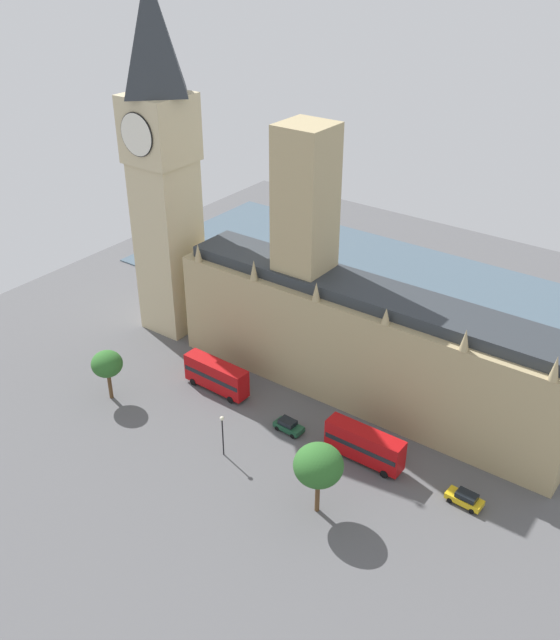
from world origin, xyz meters
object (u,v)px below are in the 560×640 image
at_px(car_dark_green_under_trees, 288,426).
at_px(plane_tree_far_end, 318,466).
at_px(double_decker_bus_kerbside, 364,445).
at_px(plane_tree_leading, 107,364).
at_px(pedestrian_corner, 350,424).
at_px(clock_tower, 162,158).
at_px(double_decker_bus_midblock, 216,375).
at_px(street_lamp_near_tower, 222,428).
at_px(parliament_building, 356,331).
at_px(car_yellow_cab_opposite_hall, 465,498).

relative_size(car_dark_green_under_trees, plane_tree_far_end, 0.45).
relative_size(double_decker_bus_kerbside, plane_tree_leading, 1.36).
bearing_deg(pedestrian_corner, double_decker_bus_kerbside, -130.91).
distance_m(clock_tower, pedestrian_corner, 48.52).
distance_m(car_dark_green_under_trees, double_decker_bus_kerbside, 11.42).
bearing_deg(double_decker_bus_midblock, street_lamp_near_tower, 45.33).
height_order(plane_tree_far_end, street_lamp_near_tower, plane_tree_far_end).
distance_m(clock_tower, double_decker_bus_midblock, 33.79).
xyz_separation_m(plane_tree_leading, street_lamp_near_tower, (-0.03, 21.20, -1.46)).
bearing_deg(double_decker_bus_kerbside, car_dark_green_under_trees, -85.96).
xyz_separation_m(car_dark_green_under_trees, street_lamp_near_tower, (8.91, -3.93, 3.42)).
bearing_deg(pedestrian_corner, plane_tree_far_end, -159.25).
bearing_deg(double_decker_bus_midblock, clock_tower, -118.57).
xyz_separation_m(double_decker_bus_kerbside, street_lamp_near_tower, (9.67, -15.18, 1.67)).
xyz_separation_m(parliament_building, street_lamp_near_tower, (22.25, -5.95, -5.76)).
height_order(double_decker_bus_midblock, plane_tree_leading, plane_tree_leading).
bearing_deg(car_yellow_cab_opposite_hall, street_lamp_near_tower, 112.10).
distance_m(car_dark_green_under_trees, plane_tree_far_end, 16.19).
height_order(double_decker_bus_midblock, car_dark_green_under_trees, double_decker_bus_midblock).
distance_m(parliament_building, car_dark_green_under_trees, 16.32).
bearing_deg(parliament_building, plane_tree_leading, -50.63).
xyz_separation_m(parliament_building, double_decker_bus_kerbside, (12.58, 9.23, -7.43)).
relative_size(double_decker_bus_midblock, plane_tree_far_end, 1.13).
height_order(parliament_building, car_yellow_cab_opposite_hall, parliament_building).
xyz_separation_m(clock_tower, pedestrian_corner, (6.66, 38.91, -28.21)).
bearing_deg(car_dark_green_under_trees, double_decker_bus_midblock, -93.58).
bearing_deg(double_decker_bus_kerbside, plane_tree_leading, -74.92).
relative_size(pedestrian_corner, plane_tree_far_end, 0.17).
height_order(double_decker_bus_midblock, plane_tree_far_end, plane_tree_far_end).
xyz_separation_m(plane_tree_leading, plane_tree_far_end, (1.04, 36.40, 1.06)).
bearing_deg(car_yellow_cab_opposite_hall, double_decker_bus_kerbside, 94.51).
bearing_deg(street_lamp_near_tower, plane_tree_far_end, 85.98).
relative_size(clock_tower, pedestrian_corner, 35.77).
height_order(clock_tower, double_decker_bus_midblock, clock_tower).
height_order(parliament_building, double_decker_bus_midblock, parliament_building).
distance_m(double_decker_bus_midblock, car_yellow_cab_opposite_hall, 38.90).
xyz_separation_m(clock_tower, plane_tree_leading, (21.04, 7.32, -23.16)).
xyz_separation_m(pedestrian_corner, plane_tree_far_end, (15.42, 4.81, 6.12)).
height_order(car_dark_green_under_trees, plane_tree_far_end, plane_tree_far_end).
bearing_deg(plane_tree_leading, double_decker_bus_kerbside, 104.93).
relative_size(parliament_building, car_yellow_cab_opposite_hall, 13.10).
height_order(pedestrian_corner, plane_tree_far_end, plane_tree_far_end).
relative_size(double_decker_bus_midblock, double_decker_bus_kerbside, 1.00).
height_order(car_yellow_cab_opposite_hall, plane_tree_far_end, plane_tree_far_end).
bearing_deg(pedestrian_corner, clock_tower, 83.71).
bearing_deg(clock_tower, parliament_building, 92.07).
distance_m(car_yellow_cab_opposite_hall, pedestrian_corner, 18.86).
distance_m(double_decker_bus_kerbside, plane_tree_far_end, 11.53).
distance_m(car_dark_green_under_trees, plane_tree_leading, 27.11).
bearing_deg(parliament_building, clock_tower, -87.93).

